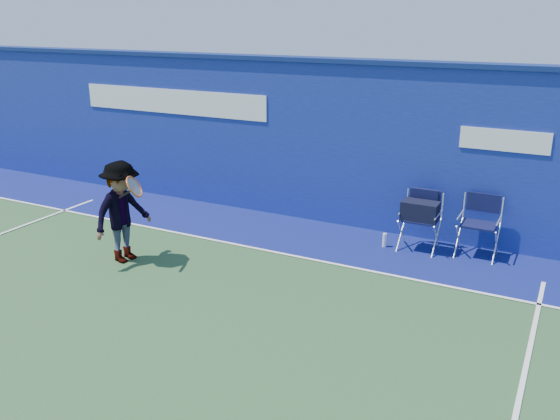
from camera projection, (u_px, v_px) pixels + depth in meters
The scene contains 8 objects.
ground at pixel (131, 334), 7.45m from camera, with size 80.00×80.00×0.00m, color #2C4E2A.
stadium_wall at pixel (306, 139), 11.35m from camera, with size 24.00×0.50×3.08m.
out_of_bounds_strip at pixel (280, 232), 10.91m from camera, with size 24.00×1.80×0.01m, color navy.
court_lines at pixel (161, 313), 7.95m from camera, with size 24.00×12.00×0.01m.
directors_chair_left at pixel (420, 226), 9.99m from camera, with size 0.60×0.55×1.01m.
directors_chair_right at pixel (477, 238), 9.76m from camera, with size 0.61×0.54×1.02m.
water_bottle at pixel (384, 240), 10.20m from camera, with size 0.07×0.07×0.25m, color white.
tennis_player at pixel (122, 212), 9.44m from camera, with size 0.94×1.15×1.66m.
Camera 1 is at (4.67, -4.99, 3.84)m, focal length 38.00 mm.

